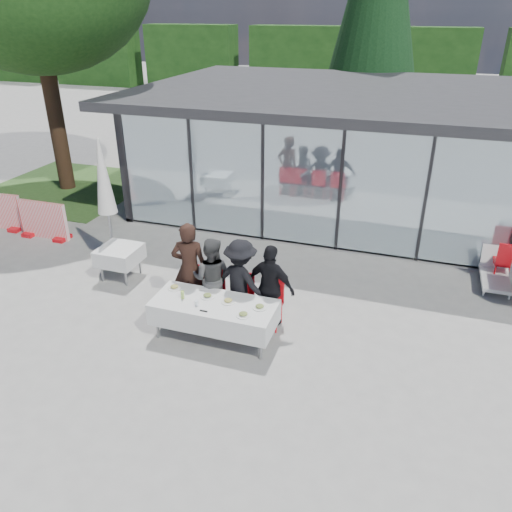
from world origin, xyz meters
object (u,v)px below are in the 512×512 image
(spare_table_left, at_px, (120,255))
(plate_b, at_px, (207,296))
(market_umbrella, at_px, (104,185))
(spare_chair_b, at_px, (506,260))
(diner_b, at_px, (212,278))
(diner_c, at_px, (241,281))
(diner_a, at_px, (190,268))
(plate_c, at_px, (228,301))
(plate_a, at_px, (174,287))
(plate_d, at_px, (260,307))
(diner_chair_b, at_px, (213,289))
(diner_d, at_px, (271,287))
(lounger, at_px, (495,271))
(folded_eyeglasses, at_px, (204,311))
(plate_extra, at_px, (243,314))
(dining_table, at_px, (214,312))
(juice_bottle, at_px, (183,295))
(diner_chair_a, at_px, (192,286))
(diner_chair_d, at_px, (271,300))
(diner_chair_c, at_px, (242,294))

(spare_table_left, bearing_deg, plate_b, -25.95)
(market_umbrella, bearing_deg, spare_chair_b, 12.45)
(diner_b, distance_m, diner_c, 0.60)
(diner_a, distance_m, plate_c, 1.22)
(plate_a, relative_size, plate_d, 1.00)
(plate_c, distance_m, market_umbrella, 4.32)
(plate_d, bearing_deg, diner_chair_b, 150.66)
(diner_d, xyz_separation_m, lounger, (4.25, 3.19, -0.58))
(plate_d, distance_m, folded_eyeglasses, 0.99)
(diner_a, xyz_separation_m, diner_d, (1.65, 0.00, -0.11))
(diner_b, distance_m, plate_b, 0.60)
(diner_d, height_order, plate_c, diner_d)
(diner_a, distance_m, diner_d, 1.66)
(plate_extra, distance_m, market_umbrella, 4.82)
(dining_table, bearing_deg, market_umbrella, 149.69)
(plate_a, relative_size, spare_table_left, 0.30)
(dining_table, xyz_separation_m, plate_a, (-0.90, 0.23, 0.24))
(plate_b, distance_m, juice_bottle, 0.45)
(diner_a, distance_m, market_umbrella, 3.12)
(spare_chair_b, bearing_deg, plate_a, -148.97)
(diner_d, xyz_separation_m, folded_eyeglasses, (-0.91, -1.04, -0.08))
(diner_d, relative_size, spare_table_left, 1.95)
(diner_b, height_order, plate_d, diner_b)
(plate_a, relative_size, plate_b, 1.00)
(folded_eyeglasses, bearing_deg, juice_bottle, 152.78)
(market_umbrella, bearing_deg, plate_a, -35.05)
(diner_c, xyz_separation_m, diner_d, (0.59, 0.00, -0.01))
(plate_b, relative_size, market_umbrella, 0.09)
(diner_chair_a, xyz_separation_m, plate_a, (-0.10, -0.52, 0.24))
(diner_b, xyz_separation_m, juice_bottle, (-0.25, -0.76, 0.00))
(diner_chair_a, xyz_separation_m, diner_b, (0.46, -0.04, 0.29))
(diner_chair_d, bearing_deg, diner_chair_a, 180.00)
(plate_extra, height_order, spare_chair_b, spare_chair_b)
(plate_extra, relative_size, market_umbrella, 0.09)
(diner_chair_b, height_order, diner_chair_d, same)
(spare_table_left, xyz_separation_m, market_umbrella, (-0.55, 0.56, 1.41))
(diner_chair_b, height_order, plate_c, diner_chair_b)
(diner_chair_d, height_order, juice_bottle, diner_chair_d)
(dining_table, xyz_separation_m, juice_bottle, (-0.59, -0.05, 0.29))
(market_umbrella, bearing_deg, diner_chair_a, -25.53)
(plate_c, bearing_deg, diner_chair_b, 131.51)
(folded_eyeglasses, bearing_deg, spare_chair_b, 38.73)
(dining_table, distance_m, plate_b, 0.33)
(diner_chair_a, distance_m, diner_chair_d, 1.65)
(diner_d, height_order, market_umbrella, market_umbrella)
(diner_chair_c, xyz_separation_m, diner_d, (0.59, -0.04, 0.30))
(juice_bottle, distance_m, market_umbrella, 3.70)
(plate_extra, distance_m, juice_bottle, 1.26)
(diner_a, xyz_separation_m, plate_a, (-0.10, -0.48, -0.18))
(market_umbrella, relative_size, lounger, 2.25)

